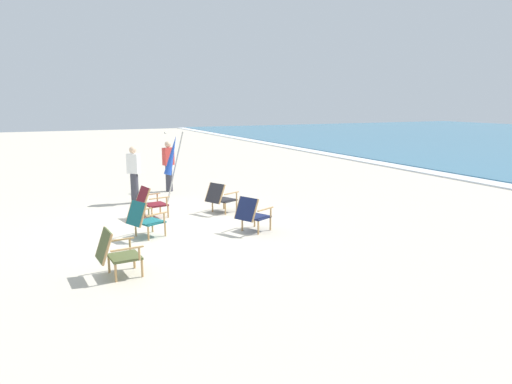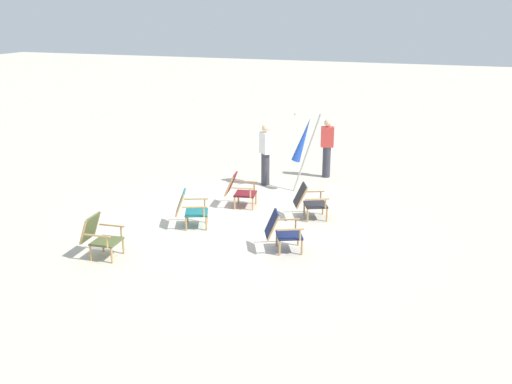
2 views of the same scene
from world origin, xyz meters
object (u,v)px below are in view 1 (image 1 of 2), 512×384
Objects in this scene: umbrella_furled_blue at (172,156)px; person_by_waterline at (169,166)px; beach_chair_back_left at (144,218)px; person_near_chairs at (134,174)px; beach_chair_far_center at (150,201)px; beach_chair_mid_center at (115,252)px; beach_chair_back_right at (220,197)px; beach_chair_front_left at (252,213)px.

umbrella_furled_blue is 1.60m from person_by_waterline.
person_near_chairs is at bearing 172.38° from beach_chair_back_left.
beach_chair_far_center is 3.53m from person_by_waterline.
beach_chair_far_center is at bearing -31.39° from umbrella_furled_blue.
beach_chair_back_left is 1.05× the size of beach_chair_mid_center.
beach_chair_far_center is 0.40× the size of umbrella_furled_blue.
beach_chair_mid_center is (3.44, -3.15, 0.00)m from beach_chair_back_right.
beach_chair_back_right is 3.54m from person_by_waterline.
beach_chair_front_left is 1.98m from beach_chair_back_right.
person_by_waterline is at bearing -172.76° from beach_chair_back_right.
person_by_waterline reaches higher than beach_chair_mid_center.
beach_chair_front_left is at bearing 23.18° from person_near_chairs.
beach_chair_back_right is 0.44× the size of umbrella_furled_blue.
beach_chair_back_right is 2.30m from umbrella_furled_blue.
beach_chair_far_center is 0.91× the size of beach_chair_front_left.
person_by_waterline is at bearing 159.56° from beach_chair_back_left.
beach_chair_mid_center is (3.69, -1.38, 0.00)m from beach_chair_far_center.
beach_chair_front_left is at bearing -0.10° from beach_chair_back_right.
beach_chair_front_left is at bearing 10.14° from umbrella_furled_blue.
person_by_waterline reaches higher than beach_chair_back_left.
beach_chair_back_left is 2.22m from beach_chair_mid_center.
umbrella_furled_blue is at bearing -10.24° from person_by_waterline.
beach_chair_mid_center is 0.50× the size of person_near_chairs.
person_by_waterline is (-4.89, 1.82, 0.41)m from beach_chair_back_left.
person_near_chairs is (-3.58, 0.48, 0.41)m from beach_chair_back_left.
beach_chair_back_right is 1.05× the size of beach_chair_back_left.
beach_chair_back_left is 3.64m from person_near_chairs.
person_by_waterline is at bearing -175.40° from beach_chair_front_left.
person_near_chairs reaches higher than beach_chair_mid_center.
beach_chair_back_right is at bearing 7.24° from person_by_waterline.
beach_chair_mid_center is (1.46, -3.15, 0.00)m from beach_chair_front_left.
beach_chair_front_left is at bearing 114.79° from beach_chair_mid_center.
beach_chair_back_right is 2.85m from person_near_chairs.
person_by_waterline reaches higher than beach_chair_far_center.
beach_chair_far_center is 0.99× the size of beach_chair_mid_center.
beach_chair_front_left is at bearing 4.60° from person_by_waterline.
beach_chair_back_right is (-1.98, 0.00, -0.00)m from beach_chair_front_left.
umbrella_furled_blue is at bearing -160.26° from beach_chair_back_right.
beach_chair_back_left reaches higher than beach_chair_back_right.
beach_chair_back_right is 0.55× the size of person_near_chairs.
beach_chair_mid_center is at bearing -42.53° from beach_chair_back_right.
umbrella_furled_blue reaches higher than beach_chair_back_right.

